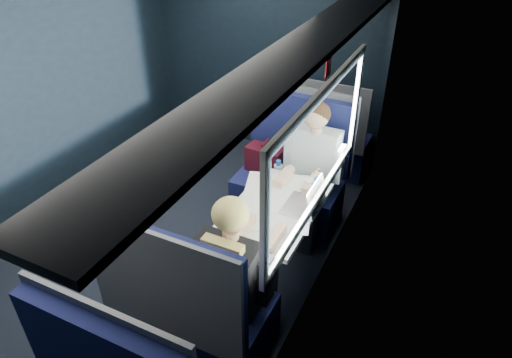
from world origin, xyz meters
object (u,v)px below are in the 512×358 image
at_px(seat_bay_far, 193,308).
at_px(seat_row_front, 322,139).
at_px(table, 271,214).
at_px(bottle_small, 315,189).
at_px(woman, 236,269).
at_px(cup, 309,185).
at_px(laptop, 308,202).
at_px(seat_bay_near, 289,178).
at_px(man, 311,167).

distance_m(seat_bay_far, seat_row_front, 2.67).
bearing_deg(table, bottle_small, 43.34).
height_order(woman, bottle_small, woman).
bearing_deg(seat_bay_far, cup, 73.27).
bearing_deg(laptop, bottle_small, 90.40).
height_order(seat_bay_near, cup, seat_bay_near).
relative_size(man, laptop, 4.07).
bearing_deg(seat_row_front, bottle_small, -74.09).
relative_size(seat_row_front, laptop, 3.57).
distance_m(seat_bay_near, seat_row_front, 0.92).
bearing_deg(seat_bay_near, laptop, -59.79).
relative_size(seat_row_front, bottle_small, 5.95).
bearing_deg(bottle_small, woman, -101.40).
relative_size(woman, laptop, 4.07).
relative_size(seat_bay_near, seat_bay_far, 1.00).
bearing_deg(bottle_small, cup, 132.50).
bearing_deg(cup, seat_bay_near, 124.78).
distance_m(table, woman, 0.71).
xyz_separation_m(man, woman, (0.00, -1.41, 0.01)).
relative_size(laptop, bottle_small, 1.67).
bearing_deg(man, cup, -72.94).
height_order(table, man, man).
relative_size(seat_bay_near, seat_row_front, 1.09).
relative_size(table, laptop, 3.08).
relative_size(man, woman, 1.00).
distance_m(seat_bay_near, seat_bay_far, 1.75).
xyz_separation_m(seat_bay_near, seat_row_front, (0.01, 0.92, -0.01)).
height_order(table, laptop, laptop).
xyz_separation_m(woman, laptop, (0.19, 0.80, 0.08)).
bearing_deg(table, man, 84.48).
bearing_deg(laptop, woman, -103.64).
relative_size(seat_bay_near, bottle_small, 6.46).
bearing_deg(seat_bay_far, seat_bay_near, 90.45).
xyz_separation_m(bottle_small, cup, (-0.08, 0.09, -0.04)).
relative_size(table, bottle_small, 5.13).
height_order(seat_bay_far, man, man).
distance_m(seat_bay_near, cup, 0.75).
distance_m(seat_row_front, cup, 1.56).
xyz_separation_m(table, cup, (0.18, 0.33, 0.12)).
bearing_deg(woman, seat_bay_near, 99.47).
height_order(woman, cup, woman).
height_order(man, cup, man).
bearing_deg(seat_row_front, table, -84.20).
xyz_separation_m(seat_bay_near, seat_bay_far, (0.01, -1.75, -0.01)).
xyz_separation_m(table, laptop, (0.26, 0.09, 0.14)).
bearing_deg(man, bottle_small, -67.05).
height_order(seat_row_front, laptop, seat_row_front).
relative_size(seat_row_front, woman, 0.88).
bearing_deg(woman, cup, 83.82).
xyz_separation_m(seat_bay_near, woman, (0.26, -1.58, 0.31)).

